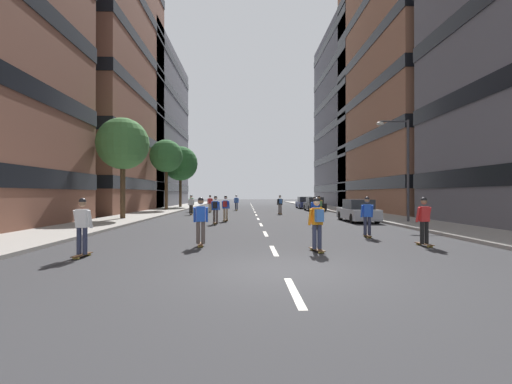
# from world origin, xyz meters

# --- Properties ---
(ground_plane) EXTENTS (173.64, 173.64, 0.00)m
(ground_plane) POSITION_xyz_m (0.00, 28.94, 0.00)
(ground_plane) COLOR #333335
(sidewalk_left) EXTENTS (3.80, 79.59, 0.14)m
(sidewalk_left) POSITION_xyz_m (-9.82, 32.56, 0.07)
(sidewalk_left) COLOR #9E9991
(sidewalk_left) RESTS_ON ground_plane
(sidewalk_right) EXTENTS (3.80, 79.59, 0.14)m
(sidewalk_right) POSITION_xyz_m (9.82, 32.56, 0.07)
(sidewalk_right) COLOR #9E9991
(sidewalk_right) RESTS_ON ground_plane
(lane_markings) EXTENTS (0.16, 67.20, 0.01)m
(lane_markings) POSITION_xyz_m (0.00, 30.50, 0.00)
(lane_markings) COLOR silver
(lane_markings) RESTS_ON ground_plane
(building_left_mid) EXTENTS (15.18, 18.25, 33.53)m
(building_left_mid) POSITION_xyz_m (-19.26, 29.27, 16.85)
(building_left_mid) COLOR brown
(building_left_mid) RESTS_ON ground_plane
(building_left_far) EXTENTS (15.18, 23.63, 23.69)m
(building_left_far) POSITION_xyz_m (-19.26, 46.08, 11.93)
(building_left_far) COLOR slate
(building_left_far) RESTS_ON ground_plane
(building_right_mid) EXTENTS (15.18, 20.85, 28.94)m
(building_right_mid) POSITION_xyz_m (19.26, 29.27, 14.56)
(building_right_mid) COLOR #9E6B51
(building_right_mid) RESTS_ON ground_plane
(building_right_far) EXTENTS (15.18, 20.80, 27.52)m
(building_right_far) POSITION_xyz_m (19.26, 46.08, 13.85)
(building_right_far) COLOR slate
(building_right_far) RESTS_ON ground_plane
(parked_car_near) EXTENTS (1.82, 4.40, 1.52)m
(parked_car_near) POSITION_xyz_m (6.72, 37.14, 0.70)
(parked_car_near) COLOR navy
(parked_car_near) RESTS_ON ground_plane
(parked_car_mid) EXTENTS (1.82, 4.40, 1.52)m
(parked_car_mid) POSITION_xyz_m (6.72, 15.21, 0.70)
(parked_car_mid) COLOR #B2B7BF
(parked_car_mid) RESTS_ON ground_plane
(parked_car_far) EXTENTS (1.82, 4.40, 1.52)m
(parked_car_far) POSITION_xyz_m (6.72, 30.53, 0.70)
(parked_car_far) COLOR black
(parked_car_far) RESTS_ON ground_plane
(street_tree_near) EXTENTS (3.72, 3.72, 7.25)m
(street_tree_near) POSITION_xyz_m (-9.82, 17.05, 5.49)
(street_tree_near) COLOR #4C3823
(street_tree_near) RESTS_ON sidewalk_left
(street_tree_mid) EXTENTS (3.64, 3.64, 7.81)m
(street_tree_mid) POSITION_xyz_m (-9.82, 31.06, 6.08)
(street_tree_mid) COLOR #4C3823
(street_tree_mid) RESTS_ON sidewalk_left
(street_tree_far) EXTENTS (4.66, 4.66, 8.21)m
(street_tree_far) POSITION_xyz_m (-9.82, 39.64, 6.00)
(street_tree_far) COLOR #4C3823
(street_tree_far) RESTS_ON sidewalk_left
(streetlamp_right) EXTENTS (2.13, 0.30, 6.50)m
(streetlamp_right) POSITION_xyz_m (9.08, 13.55, 4.14)
(streetlamp_right) COLOR #3F3F44
(streetlamp_right) RESTS_ON sidewalk_right
(skater_0) EXTENTS (0.56, 0.92, 1.78)m
(skater_0) POSITION_xyz_m (-2.34, 15.71, 1.02)
(skater_0) COLOR brown
(skater_0) RESTS_ON ground_plane
(skater_1) EXTENTS (0.53, 0.90, 1.78)m
(skater_1) POSITION_xyz_m (3.08, 11.56, 0.98)
(skater_1) COLOR brown
(skater_1) RESTS_ON ground_plane
(skater_2) EXTENTS (0.55, 0.91, 1.78)m
(skater_2) POSITION_xyz_m (-5.83, 1.91, 0.98)
(skater_2) COLOR brown
(skater_2) RESTS_ON ground_plane
(skater_3) EXTENTS (0.57, 0.92, 1.78)m
(skater_3) POSITION_xyz_m (1.40, 2.71, 1.02)
(skater_3) COLOR brown
(skater_3) RESTS_ON ground_plane
(skater_4) EXTENTS (0.56, 0.92, 1.78)m
(skater_4) POSITION_xyz_m (5.54, 3.86, 0.98)
(skater_4) COLOR brown
(skater_4) RESTS_ON ground_plane
(skater_5) EXTENTS (0.55, 0.92, 1.78)m
(skater_5) POSITION_xyz_m (-2.84, 13.52, 1.02)
(skater_5) COLOR brown
(skater_5) RESTS_ON ground_plane
(skater_6) EXTENTS (0.56, 0.92, 1.78)m
(skater_6) POSITION_xyz_m (-4.60, 27.72, 0.98)
(skater_6) COLOR brown
(skater_6) RESTS_ON ground_plane
(skater_7) EXTENTS (0.56, 0.92, 1.78)m
(skater_7) POSITION_xyz_m (-6.62, 28.40, 1.02)
(skater_7) COLOR brown
(skater_7) RESTS_ON ground_plane
(skater_8) EXTENTS (0.57, 0.92, 1.78)m
(skater_8) POSITION_xyz_m (4.42, 16.96, 1.02)
(skater_8) COLOR brown
(skater_8) RESTS_ON ground_plane
(skater_9) EXTENTS (0.54, 0.91, 1.78)m
(skater_9) POSITION_xyz_m (-2.02, 31.81, 1.02)
(skater_9) COLOR brown
(skater_9) RESTS_ON ground_plane
(skater_10) EXTENTS (0.55, 0.92, 1.78)m
(skater_10) POSITION_xyz_m (-2.58, 4.11, 0.98)
(skater_10) COLOR brown
(skater_10) RESTS_ON ground_plane
(skater_11) EXTENTS (0.57, 0.92, 1.78)m
(skater_11) POSITION_xyz_m (-5.89, 23.40, 0.98)
(skater_11) COLOR brown
(skater_11) RESTS_ON ground_plane
(skater_12) EXTENTS (0.57, 0.92, 1.78)m
(skater_12) POSITION_xyz_m (2.26, 24.19, 1.02)
(skater_12) COLOR brown
(skater_12) RESTS_ON ground_plane
(skater_13) EXTENTS (0.55, 0.92, 1.78)m
(skater_13) POSITION_xyz_m (4.38, 6.55, 0.98)
(skater_13) COLOR brown
(skater_13) RESTS_ON ground_plane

